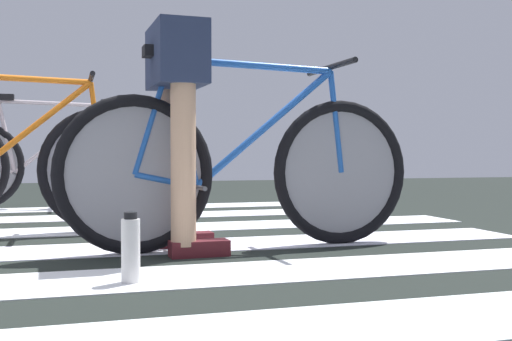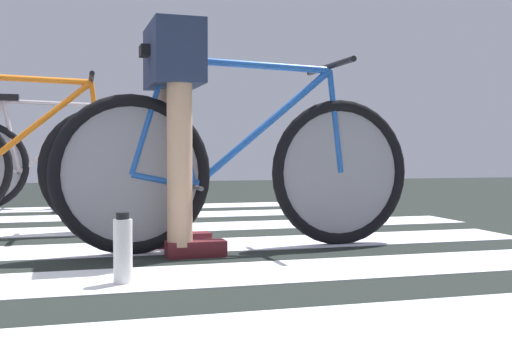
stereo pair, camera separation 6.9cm
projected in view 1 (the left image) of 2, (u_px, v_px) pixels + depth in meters
ground at (29, 248)px, 3.04m from camera, size 18.00×14.00×0.02m
crosswalk_markings at (15, 242)px, 3.16m from camera, size 5.39×4.23×0.00m
bicycle_1_of_4 at (243, 168)px, 2.93m from camera, size 1.74×0.52×0.93m
cyclist_1_of_4 at (178, 106)px, 2.82m from camera, size 0.33×0.42×1.03m
bicycle_2_of_4 at (6, 166)px, 3.42m from camera, size 1.74×0.52×0.93m
bicycle_4_of_4 at (44, 162)px, 5.11m from camera, size 1.74×0.52×0.93m
water_bottle at (131, 249)px, 2.15m from camera, size 0.07×0.07×0.25m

